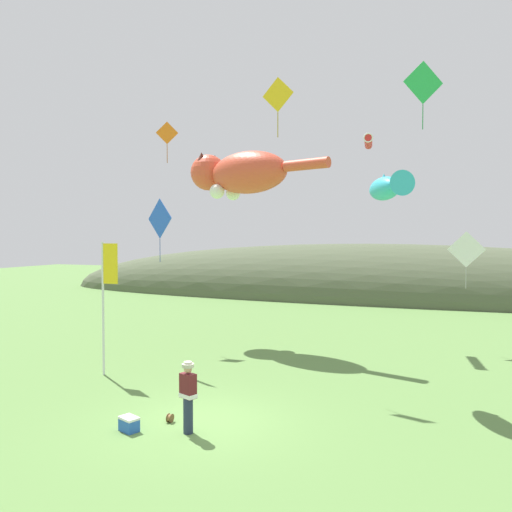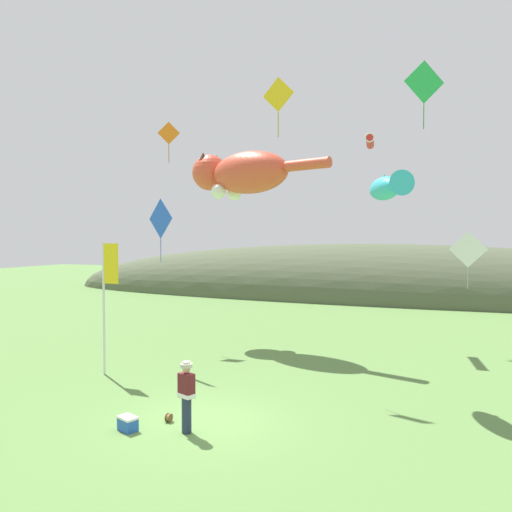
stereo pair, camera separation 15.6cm
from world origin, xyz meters
TOP-DOWN VIEW (x-y plane):
  - ground_plane at (0.00, 0.00)m, footprint 120.00×120.00m
  - distant_hill_ridge at (0.00, 29.60)m, footprint 57.29×11.88m
  - festival_attendant at (0.02, -0.71)m, footprint 0.49×0.39m
  - kite_spool at (-0.77, -0.25)m, footprint 0.12×0.23m
  - picnic_cooler at (-1.41, -1.13)m, footprint 0.57×0.48m
  - festival_banner_pole at (-5.14, 2.86)m, footprint 0.66×0.08m
  - kite_giant_cat at (-3.10, 9.95)m, footprint 7.29×3.16m
  - kite_fish_windsock at (4.16, 4.51)m, footprint 1.78×2.83m
  - kite_tube_streamer at (2.40, 12.48)m, footprint 0.67×2.04m
  - kite_diamond_orange at (-6.76, 9.65)m, footprint 0.98×0.48m
  - kite_diamond_green at (5.04, 7.52)m, footprint 1.33×0.79m
  - kite_diamond_blue at (-4.38, 5.11)m, footprint 1.41×0.63m
  - kite_diamond_gold at (0.20, 5.67)m, footprint 1.23×0.19m
  - kite_diamond_white at (6.68, 11.62)m, footprint 1.54×0.08m

SIDE VIEW (x-z plane):
  - ground_plane at x=0.00m, z-range 0.00..0.00m
  - distant_hill_ridge at x=0.00m, z-range -4.33..4.33m
  - kite_spool at x=-0.77m, z-range 0.00..0.23m
  - picnic_cooler at x=-1.41m, z-range 0.00..0.36m
  - festival_attendant at x=0.02m, z-range 0.07..1.84m
  - festival_banner_pole at x=-5.14m, z-range 0.72..5.39m
  - kite_diamond_white at x=6.68m, z-range 3.08..5.52m
  - kite_diamond_blue at x=-4.38m, z-range 4.32..6.75m
  - kite_fish_windsock at x=4.16m, z-range 5.95..6.79m
  - kite_giant_cat at x=-3.10m, z-range 6.64..8.91m
  - kite_tube_streamer at x=2.40m, z-range 9.11..9.54m
  - kite_diamond_orange at x=-6.76m, z-range 8.85..10.83m
  - kite_diamond_gold at x=0.20m, z-range 8.84..10.98m
  - kite_diamond_green at x=5.04m, z-range 9.12..11.55m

